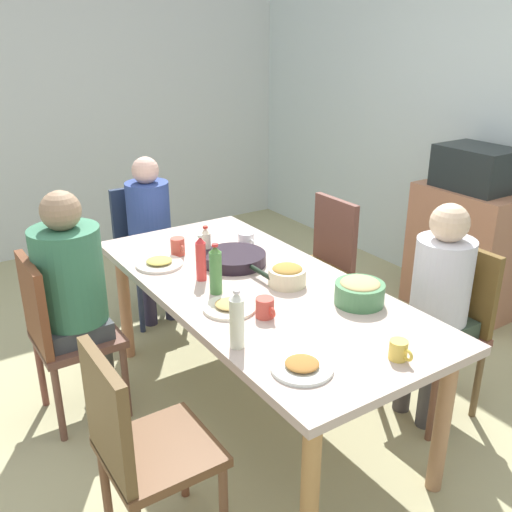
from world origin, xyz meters
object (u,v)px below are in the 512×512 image
object	(u,v)px
plate_1	(159,263)
bowl_1	(287,275)
dining_table	(256,299)
cup_0	(265,308)
chair_3	(146,244)
chair_1	(322,259)
plate_2	(230,306)
person_0	(438,295)
cup_1	(246,240)
chair_0	(446,321)
chair_2	(138,444)
bottle_1	(201,259)
microwave	(476,168)
bottle_2	(206,243)
cup_3	(399,350)
serving_pan	(235,259)
cup_2	(178,247)
bottle_3	(237,320)
side_cabinet	(464,251)
chair_4	(60,330)
bowl_0	(360,291)
person_4	(73,286)
bottle_0	(216,270)
person_3	(150,226)
plate_0	(302,366)

from	to	relation	value
plate_1	bowl_1	bearing A→B (deg)	36.61
dining_table	cup_0	size ratio (longest dim) A/B	17.04
chair_3	plate_1	world-z (taller)	chair_3
chair_1	plate_2	distance (m)	1.28
person_0	cup_1	world-z (taller)	person_0
chair_0	chair_2	xyz separation A→B (m)	(0.00, -1.67, 0.00)
bottle_1	microwave	world-z (taller)	microwave
bottle_1	bottle_2	distance (m)	0.28
chair_2	cup_3	world-z (taller)	chair_2
serving_pan	cup_2	world-z (taller)	cup_2
bottle_3	side_cabinet	distance (m)	2.36
bottle_2	person_0	bearing A→B (deg)	40.11
chair_3	chair_4	world-z (taller)	same
cup_3	dining_table	bearing A→B (deg)	-174.61
bowl_0	bottle_2	size ratio (longest dim) A/B	1.22
person_4	bottle_2	distance (m)	0.72
person_0	cup_3	world-z (taller)	person_0
person_0	chair_4	distance (m)	1.88
chair_3	microwave	distance (m)	2.27
cup_2	side_cabinet	bearing A→B (deg)	79.32
side_cabinet	microwave	world-z (taller)	microwave
chair_0	cup_2	world-z (taller)	chair_0
plate_1	serving_pan	bearing A→B (deg)	59.42
bottle_2	bottle_0	bearing A→B (deg)	-22.69
bowl_1	serving_pan	size ratio (longest dim) A/B	0.36
person_0	bowl_0	size ratio (longest dim) A/B	5.10
bowl_1	bottle_1	bearing A→B (deg)	-131.31
cup_0	bottle_3	xyz separation A→B (m)	(0.14, -0.23, 0.07)
chair_1	plate_2	bearing A→B (deg)	-58.85
cup_0	chair_3	bearing A→B (deg)	174.85
chair_2	cup_0	size ratio (longest dim) A/B	7.70
dining_table	chair_3	xyz separation A→B (m)	(-1.37, 0.00, -0.15)
person_3	cup_2	distance (m)	0.74
chair_1	bottle_0	size ratio (longest dim) A/B	3.63
plate_1	cup_0	bearing A→B (deg)	10.35
bottle_2	chair_4	bearing A→B (deg)	-94.71
bottle_2	plate_0	bearing A→B (deg)	-11.33
person_0	chair_3	size ratio (longest dim) A/B	1.28
chair_4	cup_2	distance (m)	0.75
bowl_1	cup_1	xyz separation A→B (m)	(-0.54, 0.11, -0.01)
chair_3	bowl_1	size ratio (longest dim) A/B	4.91
chair_3	microwave	bearing A→B (deg)	57.39
chair_3	person_4	xyz separation A→B (m)	(0.88, -0.75, 0.22)
person_3	cup_0	size ratio (longest dim) A/B	9.72
plate_2	serving_pan	world-z (taller)	serving_pan
plate_2	chair_3	bearing A→B (deg)	171.00
cup_1	cup_3	xyz separation A→B (m)	(1.31, -0.15, -0.00)
chair_3	bottle_2	distance (m)	0.99
side_cabinet	chair_4	bearing A→B (deg)	-96.63
bottle_3	side_cabinet	bearing A→B (deg)	105.64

